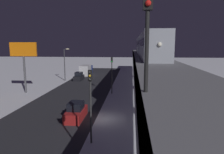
# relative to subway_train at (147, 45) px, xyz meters

# --- Properties ---
(ground_plane) EXTENTS (240.00, 240.00, 0.00)m
(ground_plane) POSITION_rel_subway_train_xyz_m (6.02, 16.35, -8.41)
(ground_plane) COLOR white
(avenue_asphalt) EXTENTS (11.00, 104.91, 0.01)m
(avenue_asphalt) POSITION_rel_subway_train_xyz_m (12.18, 16.35, -8.41)
(avenue_asphalt) COLOR #28282D
(avenue_asphalt) RESTS_ON ground_plane
(elevated_railway) EXTENTS (5.00, 104.91, 6.64)m
(elevated_railway) POSITION_rel_subway_train_xyz_m (0.09, 16.35, -2.69)
(elevated_railway) COLOR slate
(elevated_railway) RESTS_ON ground_plane
(subway_train) EXTENTS (2.94, 36.87, 3.40)m
(subway_train) POSITION_rel_subway_train_xyz_m (0.00, 0.00, 0.00)
(subway_train) COLOR #999EA8
(subway_train) RESTS_ON elevated_railway
(rail_signal) EXTENTS (0.36, 0.41, 4.00)m
(rail_signal) POSITION_rel_subway_train_xyz_m (2.09, 30.98, 0.95)
(rail_signal) COLOR black
(rail_signal) RESTS_ON elevated_railway
(sedan_black) EXTENTS (1.80, 4.25, 1.97)m
(sedan_black) POSITION_rel_subway_train_xyz_m (15.38, -9.65, -7.62)
(sedan_black) COLOR black
(sedan_black) RESTS_ON ground_plane
(sedan_red) EXTENTS (1.80, 4.30, 1.97)m
(sedan_red) POSITION_rel_subway_train_xyz_m (8.98, 16.48, -7.62)
(sedan_red) COLOR #A51E1E
(sedan_red) RESTS_ON ground_plane
(box_truck) EXTENTS (2.40, 7.40, 2.80)m
(box_truck) POSITION_rel_subway_train_xyz_m (15.58, -18.81, -7.07)
(box_truck) COLOR navy
(box_truck) RESTS_ON ground_plane
(traffic_light_near) EXTENTS (0.32, 0.44, 6.40)m
(traffic_light_near) POSITION_rel_subway_train_xyz_m (6.08, 22.24, -4.22)
(traffic_light_near) COLOR #2D2D2D
(traffic_light_near) RESTS_ON ground_plane
(traffic_light_mid) EXTENTS (0.32, 0.44, 6.40)m
(traffic_light_mid) POSITION_rel_subway_train_xyz_m (6.08, 3.50, -4.22)
(traffic_light_mid) COLOR #2D2D2D
(traffic_light_mid) RESTS_ON ground_plane
(commercial_billboard) EXTENTS (4.80, 0.36, 8.90)m
(commercial_billboard) POSITION_rel_subway_train_xyz_m (21.45, 4.32, -1.59)
(commercial_billboard) COLOR #4C4C51
(commercial_billboard) RESTS_ON ground_plane
(street_lamp_far) EXTENTS (1.35, 0.44, 7.65)m
(street_lamp_far) POSITION_rel_subway_train_xyz_m (18.25, -8.65, -3.60)
(street_lamp_far) COLOR #38383D
(street_lamp_far) RESTS_ON ground_plane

